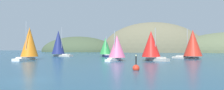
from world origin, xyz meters
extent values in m
plane|color=navy|center=(0.00, 0.00, 0.00)|extent=(360.00, 360.00, 0.00)
ellipsoid|color=#425138|center=(-55.00, 135.00, 0.00)|extent=(62.77, 44.00, 24.97)
ellipsoid|color=#6B664C|center=(5.00, 135.00, 0.00)|extent=(77.11, 44.00, 44.87)
cube|color=white|center=(1.34, 31.63, 0.28)|extent=(2.95, 6.66, 0.57)
cube|color=beige|center=(1.08, 30.50, 0.75)|extent=(1.62, 2.28, 0.36)
cylinder|color=#B2B2B7|center=(1.48, 32.26, 4.24)|extent=(0.14, 0.14, 7.35)
cone|color=pink|center=(1.79, 33.65, 3.85)|extent=(5.38, 5.38, 5.97)
cube|color=#B7B2A8|center=(12.32, 34.93, 0.36)|extent=(6.34, 5.41, 0.71)
cube|color=beige|center=(13.27, 34.20, 0.89)|extent=(2.49, 2.34, 0.36)
cylinder|color=#B2B2B7|center=(11.79, 35.33, 4.74)|extent=(0.14, 0.14, 8.04)
cone|color=red|center=(10.63, 36.22, 4.49)|extent=(7.01, 7.01, 6.96)
cube|color=white|center=(-22.55, 27.79, 0.33)|extent=(3.16, 8.28, 0.66)
cube|color=beige|center=(-22.36, 26.35, 0.84)|extent=(1.94, 2.77, 0.36)
cylinder|color=#B2B2B7|center=(-22.65, 28.59, 5.67)|extent=(0.14, 0.14, 10.01)
cone|color=orange|center=(-22.88, 30.35, 5.11)|extent=(5.31, 5.31, 8.30)
cube|color=#B7B2A8|center=(20.52, 49.21, 0.28)|extent=(8.04, 5.95, 0.55)
cube|color=beige|center=(19.29, 49.89, 0.73)|extent=(3.10, 2.87, 0.36)
cylinder|color=#B2B2B7|center=(21.21, 48.83, 5.11)|extent=(0.14, 0.14, 9.11)
cone|color=red|center=(22.71, 48.00, 4.93)|extent=(7.52, 7.52, 8.16)
cube|color=#191E4C|center=(-6.76, 53.10, 0.33)|extent=(4.71, 6.63, 0.67)
cube|color=beige|center=(-6.23, 52.07, 0.85)|extent=(2.30, 2.52, 0.36)
cylinder|color=#B2B2B7|center=(-7.05, 53.67, 4.21)|extent=(0.14, 0.14, 7.08)
cone|color=green|center=(-7.69, 54.93, 4.07)|extent=(6.00, 6.00, 6.20)
cube|color=#B7B2A8|center=(-24.08, 52.26, 0.32)|extent=(8.70, 4.56, 0.64)
cube|color=beige|center=(-22.63, 51.84, 0.82)|extent=(3.07, 2.44, 0.36)
cylinder|color=#B2B2B7|center=(-24.89, 52.50, 6.05)|extent=(0.14, 0.14, 10.82)
cone|color=navy|center=(-26.66, 53.01, 5.61)|extent=(6.19, 6.19, 9.34)
sphere|color=red|center=(9.79, 12.36, 0.30)|extent=(1.10, 1.10, 1.10)
cylinder|color=black|center=(9.79, 12.36, 1.35)|extent=(0.20, 0.20, 1.60)
sphere|color=#F2EA99|center=(9.79, 12.36, 2.27)|extent=(0.24, 0.24, 0.24)
camera|label=1|loc=(13.99, -18.70, 3.54)|focal=32.17mm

